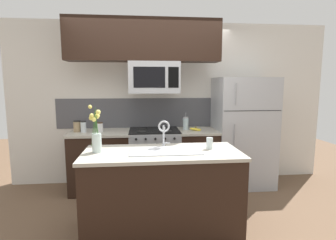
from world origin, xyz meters
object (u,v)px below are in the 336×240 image
at_px(stove_range, 154,159).
at_px(banana_bunch, 196,129).
at_px(microwave, 154,78).
at_px(flower_vase, 96,138).
at_px(storage_jar_short, 100,127).
at_px(sink_faucet, 164,130).
at_px(refrigerator, 242,132).
at_px(storage_jar_medium, 83,127).
at_px(storage_jar_tall, 77,126).
at_px(drinking_glass, 210,143).
at_px(french_press, 186,123).

bearing_deg(stove_range, banana_bunch, -5.39).
height_order(microwave, flower_vase, microwave).
xyz_separation_m(storage_jar_short, sink_faucet, (0.87, -1.03, 0.12)).
height_order(refrigerator, storage_jar_short, refrigerator).
relative_size(stove_range, storage_jar_medium, 5.49).
xyz_separation_m(refrigerator, sink_faucet, (-1.35, -1.08, 0.25)).
xyz_separation_m(microwave, storage_jar_tall, (-1.15, 0.04, -0.72)).
bearing_deg(flower_vase, storage_jar_short, 97.00).
distance_m(banana_bunch, drinking_glass, 1.14).
bearing_deg(banana_bunch, drinking_glass, -94.07).
relative_size(microwave, drinking_glass, 5.93).
height_order(microwave, sink_faucet, microwave).
relative_size(storage_jar_medium, french_press, 0.63).
relative_size(storage_jar_tall, storage_jar_medium, 1.00).
xyz_separation_m(storage_jar_short, french_press, (1.31, 0.09, 0.03)).
bearing_deg(microwave, storage_jar_medium, -179.73).
xyz_separation_m(stove_range, storage_jar_tall, (-1.15, 0.02, 0.53)).
distance_m(storage_jar_medium, flower_vase, 1.25).
bearing_deg(storage_jar_short, flower_vase, -83.00).
distance_m(stove_range, storage_jar_medium, 1.18).
height_order(refrigerator, flower_vase, refrigerator).
distance_m(microwave, sink_faucet, 1.20).
relative_size(stove_range, flower_vase, 1.87).
distance_m(microwave, storage_jar_medium, 1.28).
bearing_deg(microwave, storage_jar_short, -179.51).
bearing_deg(drinking_glass, sink_faucet, 164.69).
relative_size(stove_range, french_press, 3.48).
bearing_deg(banana_bunch, sink_faucet, -119.98).
height_order(sink_faucet, flower_vase, flower_vase).
bearing_deg(sink_faucet, storage_jar_medium, 137.13).
bearing_deg(sink_faucet, banana_bunch, 60.02).
height_order(microwave, storage_jar_medium, microwave).
relative_size(stove_range, storage_jar_short, 6.35).
bearing_deg(microwave, refrigerator, 1.66).
bearing_deg(refrigerator, banana_bunch, -174.13).
bearing_deg(refrigerator, sink_faucet, -141.45).
bearing_deg(french_press, stove_range, -173.11).
height_order(storage_jar_short, french_press, french_press).
height_order(storage_jar_medium, banana_bunch, storage_jar_medium).
xyz_separation_m(storage_jar_medium, flower_vase, (0.39, -1.19, 0.07)).
bearing_deg(drinking_glass, flower_vase, -179.08).
height_order(storage_jar_tall, storage_jar_short, storage_jar_tall).
bearing_deg(sink_faucet, storage_jar_short, 130.18).
xyz_separation_m(french_press, flower_vase, (-1.16, -1.27, 0.05)).
relative_size(refrigerator, french_press, 6.44).
xyz_separation_m(storage_jar_short, drinking_glass, (1.36, -1.17, -0.01)).
distance_m(storage_jar_tall, flower_vase, 1.33).
bearing_deg(flower_vase, french_press, 47.62).
distance_m(refrigerator, drinking_glass, 1.49).
bearing_deg(drinking_glass, banana_bunch, 85.93).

